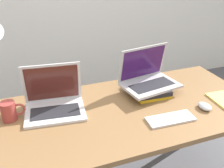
# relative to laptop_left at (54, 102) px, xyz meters

# --- Properties ---
(desk) EXTENTS (1.66, 0.76, 0.71)m
(desk) POSITION_rel_laptop_left_xyz_m (0.37, -0.14, -0.12)
(desk) COLOR brown
(desk) RESTS_ON ground_plane
(laptop_left) EXTENTS (0.36, 0.30, 0.27)m
(laptop_left) POSITION_rel_laptop_left_xyz_m (0.00, 0.00, 0.00)
(laptop_left) COLOR silver
(laptop_left) RESTS_ON desk
(book_stack) EXTENTS (0.24, 0.27, 0.05)m
(book_stack) POSITION_rel_laptop_left_xyz_m (0.61, -0.01, -0.03)
(book_stack) COLOR gold
(book_stack) RESTS_ON desk
(laptop_on_books) EXTENTS (0.38, 0.29, 0.24)m
(laptop_on_books) POSITION_rel_laptop_left_xyz_m (0.61, 0.01, 0.05)
(laptop_on_books) COLOR #B2B2B7
(laptop_on_books) RESTS_ON book_stack
(wireless_keyboard) EXTENTS (0.27, 0.12, 0.01)m
(wireless_keyboard) POSITION_rel_laptop_left_xyz_m (0.57, -0.33, -0.05)
(wireless_keyboard) COLOR silver
(wireless_keyboard) RESTS_ON desk
(mouse) EXTENTS (0.07, 0.10, 0.03)m
(mouse) POSITION_rel_laptop_left_xyz_m (0.82, -0.30, -0.04)
(mouse) COLOR #B2B2B7
(mouse) RESTS_ON desk
(mug) EXTENTS (0.13, 0.08, 0.11)m
(mug) POSITION_rel_laptop_left_xyz_m (-0.24, -0.02, 0.00)
(mug) COLOR #9E3833
(mug) RESTS_ON desk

